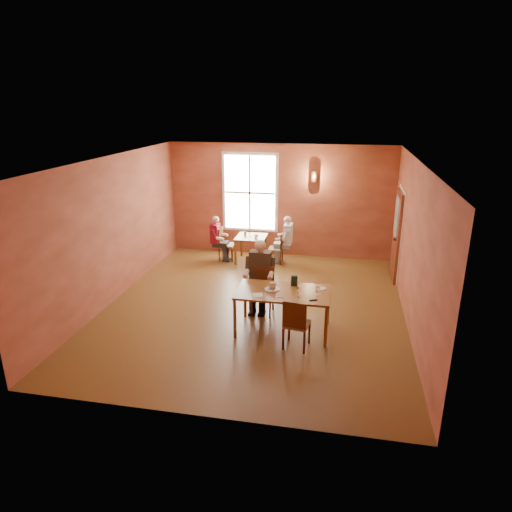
% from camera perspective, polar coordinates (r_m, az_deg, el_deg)
% --- Properties ---
extents(ground, '(6.00, 7.00, 0.01)m').
position_cam_1_polar(ground, '(9.47, -0.23, -6.41)').
color(ground, brown).
rests_on(ground, ground).
extents(wall_back, '(6.00, 0.04, 3.00)m').
position_cam_1_polar(wall_back, '(12.28, 2.96, 6.90)').
color(wall_back, brown).
rests_on(wall_back, ground).
extents(wall_front, '(6.00, 0.04, 3.00)m').
position_cam_1_polar(wall_front, '(5.77, -7.09, -7.48)').
color(wall_front, brown).
rests_on(wall_front, ground).
extents(wall_left, '(0.04, 7.00, 3.00)m').
position_cam_1_polar(wall_left, '(9.94, -17.49, 3.16)').
color(wall_left, brown).
rests_on(wall_left, ground).
extents(wall_right, '(0.04, 7.00, 3.00)m').
position_cam_1_polar(wall_right, '(8.88, 19.12, 1.14)').
color(wall_right, brown).
rests_on(wall_right, ground).
extents(ceiling, '(6.00, 7.00, 0.04)m').
position_cam_1_polar(ceiling, '(8.63, -0.26, 11.92)').
color(ceiling, white).
rests_on(ceiling, wall_back).
extents(window, '(1.36, 0.10, 1.96)m').
position_cam_1_polar(window, '(12.33, -0.78, 7.92)').
color(window, white).
rests_on(window, wall_back).
extents(door, '(0.12, 1.04, 2.10)m').
position_cam_1_polar(door, '(11.18, 17.11, 2.49)').
color(door, maroon).
rests_on(door, ground).
extents(wall_sconce, '(0.16, 0.16, 0.28)m').
position_cam_1_polar(wall_sconce, '(11.97, 7.28, 9.86)').
color(wall_sconce, brown).
rests_on(wall_sconce, wall_back).
extents(main_table, '(1.68, 0.95, 0.79)m').
position_cam_1_polar(main_table, '(8.41, 3.39, -6.90)').
color(main_table, brown).
rests_on(main_table, ground).
extents(chair_diner_main, '(0.41, 0.41, 0.93)m').
position_cam_1_polar(chair_diner_main, '(9.03, 0.80, -4.47)').
color(chair_diner_main, brown).
rests_on(chair_diner_main, ground).
extents(diner_main, '(0.56, 0.56, 1.40)m').
position_cam_1_polar(diner_main, '(8.91, 0.78, -3.17)').
color(diner_main, black).
rests_on(diner_main, ground).
extents(chair_empty, '(0.46, 0.46, 0.92)m').
position_cam_1_polar(chair_empty, '(7.88, 5.13, -8.31)').
color(chair_empty, '#4F2D1B').
rests_on(chair_empty, ground).
extents(plate_food, '(0.35, 0.35, 0.04)m').
position_cam_1_polar(plate_food, '(8.29, 2.01, -4.14)').
color(plate_food, silver).
rests_on(plate_food, main_table).
extents(sandwich, '(0.13, 0.13, 0.12)m').
position_cam_1_polar(sandwich, '(8.29, 2.07, -3.83)').
color(sandwich, tan).
rests_on(sandwich, main_table).
extents(goblet_b, '(0.08, 0.08, 0.19)m').
position_cam_1_polar(goblet_b, '(8.07, 7.74, -4.39)').
color(goblet_b, white).
rests_on(goblet_b, main_table).
extents(goblet_c, '(0.09, 0.09, 0.19)m').
position_cam_1_polar(goblet_c, '(7.99, 5.35, -4.53)').
color(goblet_c, white).
rests_on(goblet_c, main_table).
extents(menu_stand, '(0.13, 0.09, 0.20)m').
position_cam_1_polar(menu_stand, '(8.46, 4.81, -3.12)').
color(menu_stand, black).
rests_on(menu_stand, main_table).
extents(knife, '(0.20, 0.03, 0.00)m').
position_cam_1_polar(knife, '(7.99, 2.80, -5.19)').
color(knife, silver).
rests_on(knife, main_table).
extents(napkin, '(0.22, 0.22, 0.01)m').
position_cam_1_polar(napkin, '(8.07, 0.21, -4.90)').
color(napkin, silver).
rests_on(napkin, main_table).
extents(side_plate, '(0.20, 0.20, 0.01)m').
position_cam_1_polar(side_plate, '(8.42, 8.14, -4.04)').
color(side_plate, white).
rests_on(side_plate, main_table).
extents(sunglasses, '(0.14, 0.10, 0.02)m').
position_cam_1_polar(sunglasses, '(7.93, 7.17, -5.47)').
color(sunglasses, black).
rests_on(sunglasses, main_table).
extents(second_table, '(0.77, 0.77, 0.68)m').
position_cam_1_polar(second_table, '(12.00, -0.60, 0.90)').
color(second_table, brown).
rests_on(second_table, ground).
extents(chair_diner_white, '(0.36, 0.36, 0.81)m').
position_cam_1_polar(chair_diner_white, '(11.88, 2.47, 1.00)').
color(chair_diner_white, brown).
rests_on(chair_diner_white, ground).
extents(diner_white, '(0.48, 0.48, 1.21)m').
position_cam_1_polar(diner_white, '(11.81, 2.63, 1.92)').
color(diner_white, silver).
rests_on(diner_white, ground).
extents(chair_diner_maroon, '(0.38, 0.38, 0.87)m').
position_cam_1_polar(chair_diner_maroon, '(12.12, -3.62, 1.50)').
color(chair_diner_maroon, '#4D2E13').
rests_on(chair_diner_maroon, ground).
extents(diner_maroon, '(0.46, 0.46, 1.16)m').
position_cam_1_polar(diner_maroon, '(12.08, -3.77, 2.17)').
color(diner_maroon, '#501618').
rests_on(diner_maroon, ground).
extents(cup_a, '(0.13, 0.13, 0.08)m').
position_cam_1_polar(cup_a, '(11.79, -0.00, 2.50)').
color(cup_a, white).
rests_on(cup_a, second_table).
extents(cup_b, '(0.12, 0.12, 0.09)m').
position_cam_1_polar(cup_b, '(12.02, -1.35, 2.83)').
color(cup_b, silver).
rests_on(cup_b, second_table).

